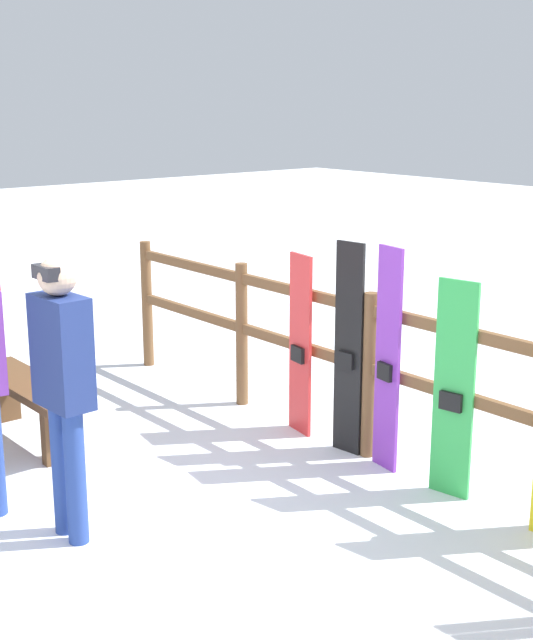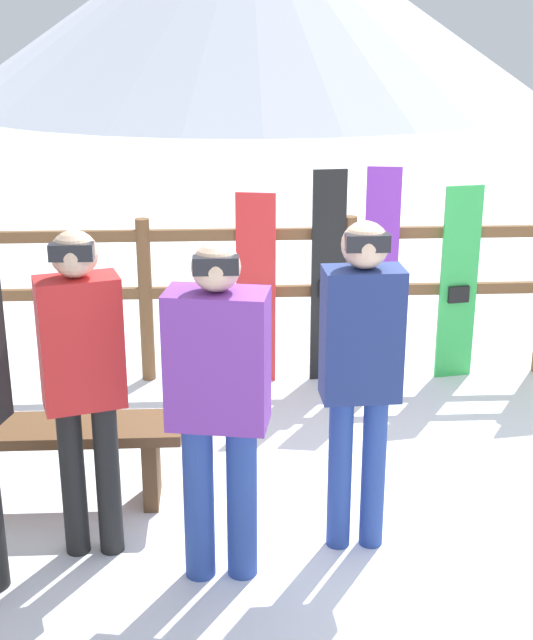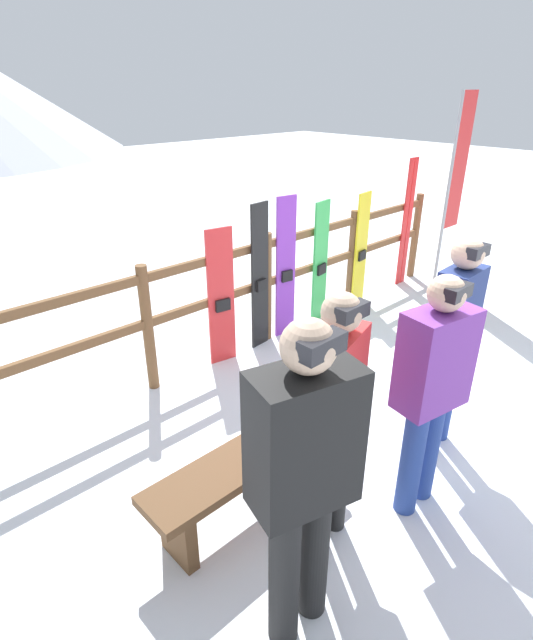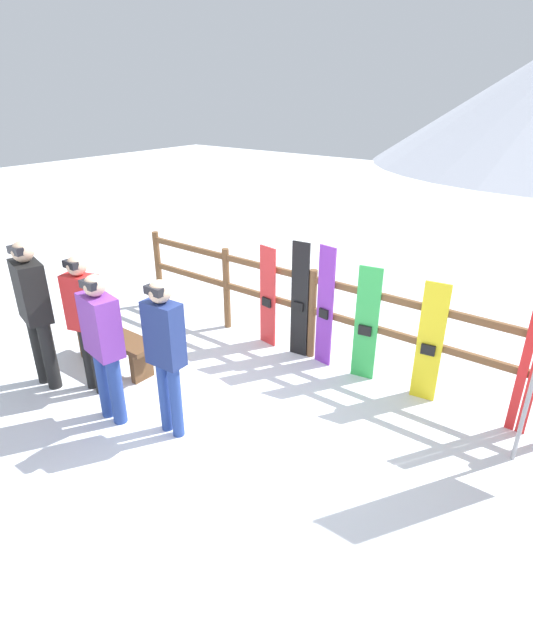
% 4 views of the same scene
% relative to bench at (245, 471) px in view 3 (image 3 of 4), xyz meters
% --- Properties ---
extents(ground_plane, '(40.00, 40.00, 0.00)m').
position_rel_bench_xyz_m(ground_plane, '(1.83, -0.21, -0.35)').
color(ground_plane, white).
extents(fence, '(5.93, 0.10, 1.20)m').
position_rel_bench_xyz_m(fence, '(1.83, 1.74, 0.37)').
color(fence, brown).
rests_on(fence, ground).
extents(bench, '(1.38, 0.36, 0.47)m').
position_rel_bench_xyz_m(bench, '(0.00, 0.00, 0.00)').
color(bench, brown).
rests_on(bench, ground).
extents(person_red, '(0.42, 0.31, 1.65)m').
position_rel_bench_xyz_m(person_red, '(0.26, -0.48, 0.62)').
color(person_red, black).
rests_on(person_red, ground).
extents(person_purple, '(0.49, 0.32, 1.64)m').
position_rel_bench_xyz_m(person_purple, '(0.90, -0.71, 0.60)').
color(person_purple, navy).
rests_on(person_purple, ground).
extents(person_black, '(0.53, 0.38, 1.77)m').
position_rel_bench_xyz_m(person_black, '(-0.29, -0.75, 0.67)').
color(person_black, black).
rests_on(person_black, ground).
extents(person_navy, '(0.38, 0.22, 1.67)m').
position_rel_bench_xyz_m(person_navy, '(1.57, -0.49, 0.65)').
color(person_navy, navy).
rests_on(person_navy, ground).
extents(snowboard_red, '(0.28, 0.09, 1.39)m').
position_rel_bench_xyz_m(snowboard_red, '(1.16, 1.68, 0.34)').
color(snowboard_red, red).
rests_on(snowboard_red, ground).
extents(snowboard_black_stripe, '(0.24, 0.07, 1.54)m').
position_rel_bench_xyz_m(snowboard_black_stripe, '(1.67, 1.68, 0.42)').
color(snowboard_black_stripe, black).
rests_on(snowboard_black_stripe, ground).
extents(snowboard_purple, '(0.24, 0.08, 1.56)m').
position_rel_bench_xyz_m(snowboard_purple, '(2.05, 1.68, 0.43)').
color(snowboard_purple, purple).
rests_on(snowboard_purple, ground).
extents(snowboard_green, '(0.28, 0.09, 1.42)m').
position_rel_bench_xyz_m(snowboard_green, '(2.62, 1.68, 0.36)').
color(snowboard_green, green).
rests_on(snowboard_green, ground).
extents(snowboard_yellow, '(0.28, 0.08, 1.41)m').
position_rel_bench_xyz_m(snowboard_yellow, '(3.38, 1.68, 0.35)').
color(snowboard_yellow, yellow).
rests_on(snowboard_yellow, ground).
extents(ski_pair_red, '(0.20, 0.02, 1.72)m').
position_rel_bench_xyz_m(ski_pair_red, '(4.38, 1.68, 0.51)').
color(ski_pair_red, red).
rests_on(ski_pair_red, ground).
extents(rental_flag, '(0.40, 0.04, 2.51)m').
position_rel_bench_xyz_m(rental_flag, '(4.61, 1.21, 1.18)').
color(rental_flag, '#99999E').
rests_on(rental_flag, ground).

